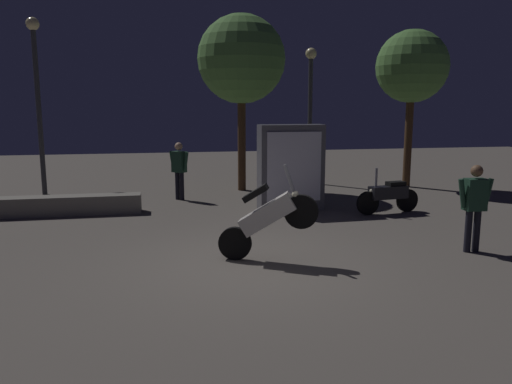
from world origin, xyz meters
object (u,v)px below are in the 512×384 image
Objects in this scene: motorcycle_white_foreground at (267,217)px; person_rider_beside at (179,166)px; motorcycle_black_parked_left at (388,195)px; streetlamp_near at (37,84)px; streetlamp_far at (310,97)px; kiosk_billboard at (291,168)px; person_bystander_far at (475,201)px.

person_rider_beside is (-1.18, 5.84, 0.18)m from motorcycle_white_foreground.
motorcycle_white_foreground reaches higher than motorcycle_black_parked_left.
person_rider_beside is 4.70m from streetlamp_near.
person_rider_beside is at bearing -37.82° from motorcycle_black_parked_left.
streetlamp_far is at bearing 88.54° from motorcycle_white_foreground.
streetlamp_far is 4.77m from kiosk_billboard.
motorcycle_white_foreground is 0.99× the size of motorcycle_black_parked_left.
motorcycle_black_parked_left is 3.32m from person_bystander_far.
streetlamp_near is 2.36× the size of kiosk_billboard.
streetlamp_near is (-8.68, 7.59, 2.23)m from person_bystander_far.
streetlamp_near is (-8.65, 4.31, 2.71)m from motorcycle_black_parked_left.
motorcycle_white_foreground is 3.68m from person_bystander_far.
kiosk_billboard is (2.64, -1.88, 0.12)m from person_rider_beside.
streetlamp_near is (-5.01, 7.43, 2.40)m from motorcycle_white_foreground.
person_bystander_far is at bearing 82.00° from motorcycle_black_parked_left.
person_bystander_far is 0.35× the size of streetlamp_far.
person_bystander_far is 11.74m from streetlamp_near.
person_bystander_far is at bearing 17.55° from motorcycle_white_foreground.
person_rider_beside is 0.36× the size of streetlamp_far.
streetlamp_far is (3.17, 8.05, 2.08)m from motorcycle_white_foreground.
streetlamp_far reaches higher than motorcycle_white_foreground.
motorcycle_black_parked_left is 0.79× the size of kiosk_billboard.
motorcycle_white_foreground is 8.90m from streetlamp_far.
person_bystander_far is at bearing 82.17° from person_rider_beside.
motorcycle_black_parked_left is 1.07× the size of person_bystander_far.
streetlamp_far is (4.36, 2.21, 1.90)m from person_rider_beside.
person_rider_beside is 5.24m from streetlamp_far.
person_rider_beside reaches higher than person_bystander_far.
kiosk_billboard is at bearing -112.77° from streetlamp_far.
motorcycle_white_foreground reaches higher than person_rider_beside.
kiosk_billboard is (-1.72, -4.09, -1.77)m from streetlamp_far.
kiosk_billboard reaches higher than person_bystander_far.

